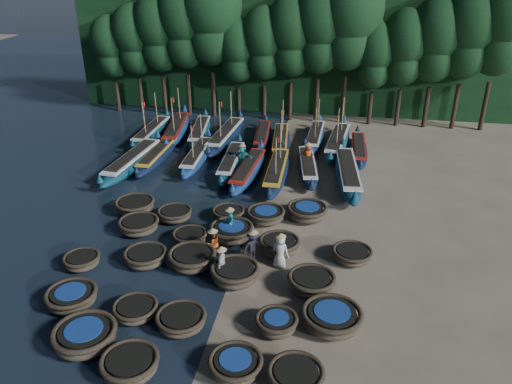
% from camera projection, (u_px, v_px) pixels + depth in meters
% --- Properties ---
extents(ground, '(120.00, 120.00, 0.00)m').
position_uv_depth(ground, '(247.00, 233.00, 26.79)').
color(ground, gray).
rests_on(ground, ground).
extents(foliage_wall, '(40.00, 3.00, 10.00)m').
position_uv_depth(foliage_wall, '(294.00, 55.00, 45.37)').
color(foliage_wall, black).
rests_on(foliage_wall, ground).
extents(coracle_1, '(2.65, 2.65, 0.84)m').
position_uv_depth(coracle_1, '(85.00, 336.00, 19.03)').
color(coracle_1, '#4D4230').
rests_on(coracle_1, ground).
extents(coracle_2, '(2.61, 2.61, 0.74)m').
position_uv_depth(coracle_2, '(130.00, 364.00, 17.82)').
color(coracle_2, '#4D4230').
rests_on(coracle_2, ground).
extents(coracle_3, '(2.45, 2.45, 0.70)m').
position_uv_depth(coracle_3, '(236.00, 365.00, 17.83)').
color(coracle_3, '#4D4230').
rests_on(coracle_3, ground).
extents(coracle_4, '(2.31, 2.31, 0.74)m').
position_uv_depth(coracle_4, '(296.00, 377.00, 17.31)').
color(coracle_4, '#4D4230').
rests_on(coracle_4, ground).
extents(coracle_5, '(2.43, 2.43, 0.75)m').
position_uv_depth(coracle_5, '(72.00, 297.00, 21.24)').
color(coracle_5, '#4D4230').
rests_on(coracle_5, ground).
extents(coracle_6, '(2.23, 2.23, 0.63)m').
position_uv_depth(coracle_6, '(136.00, 310.00, 20.62)').
color(coracle_6, '#4D4230').
rests_on(coracle_6, ground).
extents(coracle_7, '(2.56, 2.56, 0.68)m').
position_uv_depth(coracle_7, '(181.00, 320.00, 20.00)').
color(coracle_7, '#4D4230').
rests_on(coracle_7, ground).
extents(coracle_8, '(1.88, 1.88, 0.71)m').
position_uv_depth(coracle_8, '(276.00, 323.00, 19.81)').
color(coracle_8, '#4D4230').
rests_on(coracle_8, ground).
extents(coracle_9, '(2.51, 2.51, 0.83)m').
position_uv_depth(coracle_9, '(332.00, 318.00, 19.98)').
color(coracle_9, '#4D4230').
rests_on(coracle_9, ground).
extents(coracle_10, '(1.82, 1.82, 0.65)m').
position_uv_depth(coracle_10, '(82.00, 260.00, 23.83)').
color(coracle_10, '#4D4230').
rests_on(coracle_10, ground).
extents(coracle_11, '(2.58, 2.58, 0.71)m').
position_uv_depth(coracle_11, '(145.00, 257.00, 24.06)').
color(coracle_11, '#4D4230').
rests_on(coracle_11, ground).
extents(coracle_12, '(2.82, 2.82, 0.84)m').
position_uv_depth(coracle_12, '(192.00, 258.00, 23.80)').
color(coracle_12, '#4D4230').
rests_on(coracle_12, ground).
extents(coracle_13, '(2.30, 2.30, 0.85)m').
position_uv_depth(coracle_13, '(235.00, 273.00, 22.71)').
color(coracle_13, '#4D4230').
rests_on(coracle_13, ground).
extents(coracle_14, '(2.52, 2.52, 0.82)m').
position_uv_depth(coracle_14, '(312.00, 282.00, 22.12)').
color(coracle_14, '#4D4230').
rests_on(coracle_14, ground).
extents(coracle_15, '(2.46, 2.46, 0.75)m').
position_uv_depth(coracle_15, '(139.00, 225.00, 26.74)').
color(coracle_15, '#4D4230').
rests_on(coracle_15, ground).
extents(coracle_16, '(2.07, 2.07, 0.65)m').
position_uv_depth(coracle_16, '(190.00, 237.00, 25.77)').
color(coracle_16, '#4D4230').
rests_on(coracle_16, ground).
extents(coracle_17, '(2.85, 2.85, 0.85)m').
position_uv_depth(coracle_17, '(232.00, 232.00, 26.01)').
color(coracle_17, '#4D4230').
rests_on(coracle_17, ground).
extents(coracle_18, '(2.10, 2.10, 0.81)m').
position_uv_depth(coracle_18, '(279.00, 245.00, 24.88)').
color(coracle_18, '#4D4230').
rests_on(coracle_18, ground).
extents(coracle_19, '(2.40, 2.40, 0.64)m').
position_uv_depth(coracle_19, '(352.00, 254.00, 24.31)').
color(coracle_19, '#4D4230').
rests_on(coracle_19, ground).
extents(coracle_20, '(2.68, 2.68, 0.77)m').
position_uv_depth(coracle_20, '(135.00, 205.00, 28.77)').
color(coracle_20, '#4D4230').
rests_on(coracle_20, ground).
extents(coracle_21, '(2.27, 2.27, 0.68)m').
position_uv_depth(coracle_21, '(175.00, 214.00, 27.93)').
color(coracle_21, '#4D4230').
rests_on(coracle_21, ground).
extents(coracle_22, '(2.04, 2.04, 0.65)m').
position_uv_depth(coracle_22, '(228.00, 213.00, 28.03)').
color(coracle_22, '#4D4230').
rests_on(coracle_22, ground).
extents(coracle_23, '(2.56, 2.56, 0.72)m').
position_uv_depth(coracle_23, '(266.00, 215.00, 27.79)').
color(coracle_23, '#4D4230').
rests_on(coracle_23, ground).
extents(coracle_24, '(2.33, 2.33, 0.83)m').
position_uv_depth(coracle_24, '(307.00, 212.00, 28.02)').
color(coracle_24, '#4D4230').
rests_on(coracle_24, ground).
extents(long_boat_1, '(2.25, 8.82, 1.56)m').
position_uv_depth(long_boat_1, '(132.00, 161.00, 34.30)').
color(long_boat_1, navy).
rests_on(long_boat_1, ground).
extents(long_boat_2, '(1.48, 7.65, 1.35)m').
position_uv_depth(long_boat_2, '(158.00, 156.00, 35.45)').
color(long_boat_2, '#0F1A37').
rests_on(long_boat_2, ground).
extents(long_boat_3, '(1.56, 7.74, 3.29)m').
position_uv_depth(long_boat_3, '(197.00, 156.00, 35.32)').
color(long_boat_3, navy).
rests_on(long_boat_3, ground).
extents(long_boat_4, '(1.64, 7.70, 1.36)m').
position_uv_depth(long_boat_4, '(231.00, 162.00, 34.38)').
color(long_boat_4, navy).
rests_on(long_boat_4, ground).
extents(long_boat_5, '(1.93, 7.90, 1.39)m').
position_uv_depth(long_boat_5, '(248.00, 170.00, 33.10)').
color(long_boat_5, navy).
rests_on(long_boat_5, ground).
extents(long_boat_6, '(1.57, 8.20, 3.48)m').
position_uv_depth(long_boat_6, '(277.00, 172.00, 32.81)').
color(long_boat_6, '#0F1A37').
rests_on(long_boat_6, ground).
extents(long_boat_7, '(2.30, 7.38, 1.31)m').
position_uv_depth(long_boat_7, '(308.00, 166.00, 33.74)').
color(long_boat_7, '#0F1A37').
rests_on(long_boat_7, ground).
extents(long_boat_8, '(2.39, 9.05, 1.60)m').
position_uv_depth(long_boat_8, '(348.00, 174.00, 32.40)').
color(long_boat_8, navy).
rests_on(long_boat_8, ground).
extents(long_boat_9, '(1.43, 8.07, 3.43)m').
position_uv_depth(long_boat_9, '(152.00, 132.00, 39.87)').
color(long_boat_9, navy).
rests_on(long_boat_9, ground).
extents(long_boat_10, '(2.63, 8.61, 3.69)m').
position_uv_depth(long_boat_10, '(177.00, 130.00, 40.29)').
color(long_boat_10, navy).
rests_on(long_boat_10, ground).
extents(long_boat_11, '(2.42, 7.85, 1.39)m').
position_uv_depth(long_boat_11, '(200.00, 132.00, 39.95)').
color(long_boat_11, navy).
rests_on(long_boat_11, ground).
extents(long_boat_12, '(2.17, 8.93, 3.80)m').
position_uv_depth(long_boat_12, '(226.00, 136.00, 38.89)').
color(long_boat_12, '#0F1A37').
rests_on(long_boat_12, ground).
extents(long_boat_13, '(1.81, 7.28, 1.28)m').
position_uv_depth(long_boat_13, '(262.00, 136.00, 39.24)').
color(long_boat_13, '#0F1A37').
rests_on(long_boat_13, ground).
extents(long_boat_14, '(2.10, 8.06, 3.43)m').
position_uv_depth(long_boat_14, '(281.00, 141.00, 38.03)').
color(long_boat_14, '#0F1A37').
rests_on(long_boat_14, ground).
extents(long_boat_15, '(1.58, 7.73, 3.28)m').
position_uv_depth(long_boat_15, '(315.00, 137.00, 38.88)').
color(long_boat_15, navy).
rests_on(long_boat_15, ground).
extents(long_boat_16, '(2.39, 8.70, 3.71)m').
position_uv_depth(long_boat_16, '(338.00, 142.00, 37.71)').
color(long_boat_16, navy).
rests_on(long_boat_16, ground).
extents(long_boat_17, '(1.41, 7.31, 1.29)m').
position_uv_depth(long_boat_17, '(359.00, 150.00, 36.56)').
color(long_boat_17, '#0F1A37').
rests_on(long_boat_17, ground).
extents(fisherman_0, '(1.00, 0.82, 1.96)m').
position_uv_depth(fisherman_0, '(280.00, 250.00, 23.60)').
color(fisherman_0, silver).
rests_on(fisherman_0, ground).
extents(fisherman_1, '(0.71, 0.75, 1.92)m').
position_uv_depth(fisherman_1, '(230.00, 222.00, 26.01)').
color(fisherman_1, '#1A706C').
rests_on(fisherman_1, ground).
extents(fisherman_2, '(0.92, 0.90, 1.69)m').
position_uv_depth(fisherman_2, '(213.00, 242.00, 24.48)').
color(fisherman_2, '#B14417').
rests_on(fisherman_2, ground).
extents(fisherman_3, '(1.24, 1.19, 1.90)m').
position_uv_depth(fisherman_3, '(253.00, 246.00, 24.03)').
color(fisherman_3, black).
rests_on(fisherman_3, ground).
extents(fisherman_4, '(0.52, 0.95, 1.80)m').
position_uv_depth(fisherman_4, '(222.00, 262.00, 22.84)').
color(fisherman_4, silver).
rests_on(fisherman_4, ground).
extents(fisherman_5, '(1.75, 0.82, 2.01)m').
position_uv_depth(fisherman_5, '(242.00, 157.00, 34.12)').
color(fisherman_5, '#1A706C').
rests_on(fisherman_5, ground).
extents(fisherman_6, '(0.96, 0.71, 2.01)m').
position_uv_depth(fisherman_6, '(308.00, 155.00, 34.33)').
color(fisherman_6, '#B14417').
rests_on(fisherman_6, ground).
extents(tree_0, '(3.68, 3.68, 8.68)m').
position_uv_depth(tree_0, '(111.00, 46.00, 44.28)').
color(tree_0, black).
rests_on(tree_0, ground).
extents(tree_1, '(4.09, 4.09, 9.65)m').
position_uv_depth(tree_1, '(135.00, 39.00, 43.63)').
color(tree_1, black).
rests_on(tree_1, ground).
extents(tree_2, '(4.51, 4.51, 10.63)m').
position_uv_depth(tree_2, '(159.00, 31.00, 42.99)').
color(tree_2, black).
rests_on(tree_2, ground).
extents(tree_3, '(4.92, 4.92, 11.60)m').
position_uv_depth(tree_3, '(185.00, 24.00, 42.34)').
color(tree_3, black).
rests_on(tree_3, ground).
extents(tree_4, '(5.34, 5.34, 12.58)m').
position_uv_depth(tree_4, '(211.00, 16.00, 41.69)').
color(tree_4, black).
rests_on(tree_4, ground).
extents(tree_5, '(3.68, 3.68, 8.68)m').
position_uv_depth(tree_5, '(238.00, 50.00, 42.53)').
color(tree_5, black).
rests_on(tree_5, ground).
extents(tree_6, '(4.09, 4.09, 9.65)m').
position_uv_depth(tree_6, '(265.00, 42.00, 41.89)').
color(tree_6, black).
rests_on(tree_6, ground).
extents(tree_7, '(4.51, 4.51, 10.63)m').
position_uv_depth(tree_7, '(292.00, 35.00, 41.24)').
color(tree_7, black).
rests_on(tree_7, ground).
extents(tree_8, '(4.92, 4.92, 11.60)m').
position_uv_depth(tree_8, '(321.00, 27.00, 40.59)').
color(tree_8, black).
rests_on(tree_8, ground).
extents(tree_9, '(5.34, 5.34, 12.58)m').
position_uv_depth(tree_9, '(350.00, 19.00, 39.94)').
color(tree_9, black).
rests_on(tree_9, ground).
extents(tree_10, '(3.68, 3.68, 8.68)m').
position_uv_depth(tree_10, '(376.00, 54.00, 40.79)').
color(tree_10, black).
rests_on(tree_10, ground).
extents(tree_11, '(4.09, 4.09, 9.65)m').
position_uv_depth(tree_11, '(406.00, 47.00, 40.14)').
color(tree_11, black).
rests_on(tree_11, ground).
extents(tree_12, '(4.51, 4.51, 10.63)m').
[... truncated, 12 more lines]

